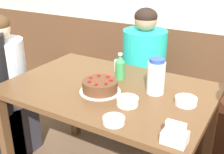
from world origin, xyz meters
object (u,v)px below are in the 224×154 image
at_px(bowl_side_dish, 114,120).
at_px(bowl_soup_white, 127,101).
at_px(water_pitcher, 156,77).
at_px(napkin_holder, 175,135).
at_px(bench_seat, 154,108).
at_px(glass_water_tall, 119,66).
at_px(birthday_cake, 100,86).
at_px(bowl_rice_small, 186,101).
at_px(person_pale_blue_shirt, 6,90).
at_px(person_dark_striped, 143,78).
at_px(soju_bottle, 120,67).

bearing_deg(bowl_side_dish, bowl_soup_white, 98.40).
xyz_separation_m(water_pitcher, napkin_holder, (0.27, -0.42, -0.07)).
bearing_deg(bench_seat, glass_water_tall, -98.60).
height_order(water_pitcher, bowl_side_dish, water_pitcher).
relative_size(birthday_cake, bowl_rice_small, 2.04).
height_order(water_pitcher, glass_water_tall, water_pitcher).
bearing_deg(bowl_side_dish, person_pale_blue_shirt, 166.62).
distance_m(bench_seat, water_pitcher, 1.04).
bearing_deg(bowl_rice_small, bowl_soup_white, -147.88).
height_order(birthday_cake, bowl_side_dish, birthday_cake).
height_order(person_pale_blue_shirt, person_dark_striped, person_dark_striped).
height_order(water_pitcher, bowl_rice_small, water_pitcher).
bearing_deg(bowl_soup_white, napkin_holder, -30.78).
bearing_deg(birthday_cake, bowl_side_dish, -46.42).
bearing_deg(person_dark_striped, bowl_soup_white, 18.51).
bearing_deg(person_pale_blue_shirt, bowl_rice_small, 4.17).
relative_size(bench_seat, bowl_soup_white, 18.82).
bearing_deg(water_pitcher, person_pale_blue_shirt, -172.81).
bearing_deg(birthday_cake, glass_water_tall, 101.62).
xyz_separation_m(bowl_rice_small, bowl_side_dish, (-0.25, -0.37, -0.00)).
bearing_deg(napkin_holder, person_pale_blue_shirt, 169.31).
xyz_separation_m(glass_water_tall, person_pale_blue_shirt, (-0.82, -0.36, -0.25)).
distance_m(birthday_cake, glass_water_tall, 0.37).
height_order(bowl_soup_white, glass_water_tall, glass_water_tall).
relative_size(water_pitcher, person_dark_striped, 0.19).
distance_m(water_pitcher, person_pale_blue_shirt, 1.24).
bearing_deg(bowl_soup_white, bowl_rice_small, 32.12).
distance_m(bowl_rice_small, bowl_side_dish, 0.45).
bearing_deg(bowl_rice_small, bench_seat, 121.27).
distance_m(napkin_holder, glass_water_tall, 0.89).
relative_size(napkin_holder, bowl_rice_small, 0.89).
distance_m(water_pitcher, bowl_soup_white, 0.25).
bearing_deg(person_dark_striped, soju_bottle, 7.35).
xyz_separation_m(napkin_holder, person_pale_blue_shirt, (-1.45, 0.27, -0.25)).
bearing_deg(bowl_rice_small, person_pale_blue_shirt, -175.83).
bearing_deg(person_dark_striped, bowl_side_dish, 16.62).
bearing_deg(bowl_side_dish, glass_water_tall, 117.43).
height_order(birthday_cake, glass_water_tall, birthday_cake).
height_order(bench_seat, birthday_cake, birthday_cake).
xyz_separation_m(water_pitcher, glass_water_tall, (-0.37, 0.21, -0.07)).
height_order(glass_water_tall, person_dark_striped, person_dark_striped).
distance_m(water_pitcher, glass_water_tall, 0.43).
distance_m(bench_seat, soju_bottle, 0.93).
xyz_separation_m(napkin_holder, bowl_side_dish, (-0.31, 0.00, -0.02)).
bearing_deg(soju_bottle, birthday_cake, -92.76).
relative_size(napkin_holder, person_dark_striped, 0.09).
distance_m(bowl_side_dish, glass_water_tall, 0.71).
height_order(soju_bottle, napkin_holder, soju_bottle).
bearing_deg(glass_water_tall, bowl_soup_white, -55.29).
xyz_separation_m(birthday_cake, water_pitcher, (0.29, 0.16, 0.07)).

